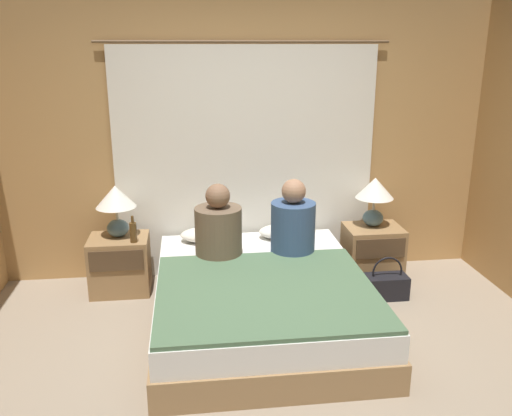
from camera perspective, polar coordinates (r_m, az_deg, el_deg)
ground_plane at (r=3.75m, az=2.01°, el=-17.44°), size 16.00×16.00×0.00m
wall_back at (r=4.99m, az=-1.18°, el=6.96°), size 4.56×0.06×2.50m
curtain_panel at (r=4.96m, az=-1.09°, el=4.76°), size 2.56×0.02×2.14m
bed at (r=4.25m, az=0.51°, el=-9.75°), size 1.61×2.02×0.42m
nightstand_left at (r=4.94m, az=-14.12°, el=-5.77°), size 0.51×0.42×0.50m
nightstand_right at (r=5.17m, az=12.15°, el=-4.59°), size 0.51×0.42×0.50m
lamp_left at (r=4.80m, az=-14.53°, el=0.55°), size 0.34×0.34×0.46m
lamp_right at (r=5.04m, az=12.37°, el=1.47°), size 0.34×0.34×0.46m
pillow_left at (r=4.87m, az=-4.89°, el=-2.78°), size 0.52×0.31×0.12m
pillow_right at (r=4.94m, az=3.34°, el=-2.44°), size 0.52×0.31×0.12m
blanket_on_bed at (r=3.89m, az=1.09°, el=-8.68°), size 1.55×1.38×0.03m
person_left_in_bed at (r=4.45m, az=-3.98°, el=-2.14°), size 0.39×0.39×0.62m
person_right_in_bed at (r=4.52m, az=3.92°, el=-1.67°), size 0.37×0.37×0.64m
beer_bottle_on_left_stand at (r=4.69m, az=-12.80°, el=-2.46°), size 0.06×0.06×0.23m
handbag_on_floor at (r=4.86m, az=13.55°, el=-7.93°), size 0.36×0.20×0.38m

